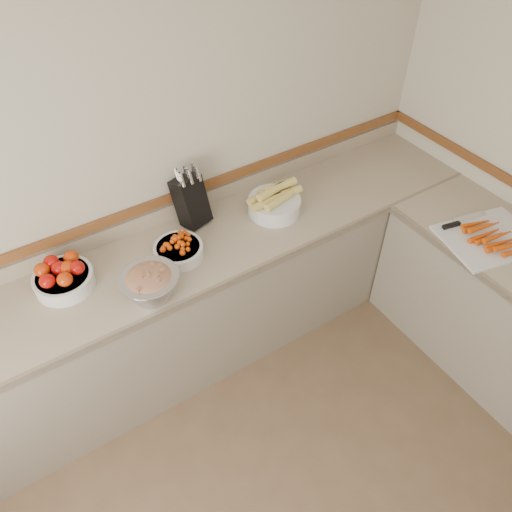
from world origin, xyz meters
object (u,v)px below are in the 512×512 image
knife_block (191,200)px  rhubarb_bowl (150,284)px  tomato_bowl (63,277)px  corn_bowl (274,202)px  cherry_tomato_bowl (178,249)px  cutting_board (490,237)px

knife_block → rhubarb_bowl: (-0.45, -0.42, -0.07)m
tomato_bowl → corn_bowl: size_ratio=0.88×
knife_block → rhubarb_bowl: bearing=-137.2°
cherry_tomato_bowl → corn_bowl: corn_bowl is taller
tomato_bowl → cherry_tomato_bowl: 0.62m
knife_block → cherry_tomato_bowl: bearing=-132.2°
tomato_bowl → cherry_tomato_bowl: (0.60, -0.12, -0.02)m
tomato_bowl → corn_bowl: corn_bowl is taller
knife_block → cutting_board: size_ratio=0.64×
knife_block → cherry_tomato_bowl: (-0.21, -0.23, -0.11)m
knife_block → cutting_board: bearing=-38.5°
corn_bowl → rhubarb_bowl: 0.94m
cherry_tomato_bowl → corn_bowl: 0.67m
knife_block → cutting_board: (1.36, -1.08, -0.14)m
corn_bowl → knife_block: bearing=157.3°
knife_block → cutting_board: knife_block is taller
tomato_bowl → rhubarb_bowl: 0.47m
cherry_tomato_bowl → knife_block: bearing=47.8°
knife_block → corn_bowl: size_ratio=1.09×
tomato_bowl → corn_bowl: bearing=-3.8°
cherry_tomato_bowl → corn_bowl: size_ratio=0.78×
rhubarb_bowl → cutting_board: 1.93m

